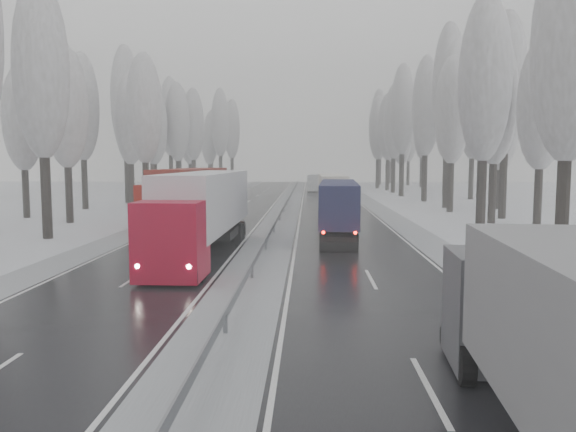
# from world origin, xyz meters

# --- Properties ---
(ground) EXTENTS (260.00, 260.00, 0.00)m
(ground) POSITION_xyz_m (0.00, 0.00, 0.00)
(ground) COLOR white
(ground) RESTS_ON ground
(carriageway_right) EXTENTS (7.50, 200.00, 0.03)m
(carriageway_right) POSITION_xyz_m (5.25, 30.00, 0.01)
(carriageway_right) COLOR black
(carriageway_right) RESTS_ON ground
(carriageway_left) EXTENTS (7.50, 200.00, 0.03)m
(carriageway_left) POSITION_xyz_m (-5.25, 30.00, 0.01)
(carriageway_left) COLOR black
(carriageway_left) RESTS_ON ground
(median_slush) EXTENTS (3.00, 200.00, 0.04)m
(median_slush) POSITION_xyz_m (0.00, 30.00, 0.02)
(median_slush) COLOR #AAADB2
(median_slush) RESTS_ON ground
(shoulder_right) EXTENTS (2.40, 200.00, 0.04)m
(shoulder_right) POSITION_xyz_m (10.20, 30.00, 0.02)
(shoulder_right) COLOR #AAADB2
(shoulder_right) RESTS_ON ground
(shoulder_left) EXTENTS (2.40, 200.00, 0.04)m
(shoulder_left) POSITION_xyz_m (-10.20, 30.00, 0.02)
(shoulder_left) COLOR #AAADB2
(shoulder_left) RESTS_ON ground
(median_guardrail) EXTENTS (0.12, 200.00, 0.76)m
(median_guardrail) POSITION_xyz_m (0.00, 29.99, 0.60)
(median_guardrail) COLOR slate
(median_guardrail) RESTS_ON ground
(tree_16) EXTENTS (3.60, 3.60, 16.53)m
(tree_16) POSITION_xyz_m (15.04, 15.67, 10.67)
(tree_16) COLOR black
(tree_16) RESTS_ON ground
(tree_18) EXTENTS (3.60, 3.60, 16.58)m
(tree_18) POSITION_xyz_m (14.51, 27.03, 10.70)
(tree_18) COLOR black
(tree_18) RESTS_ON ground
(tree_19) EXTENTS (3.60, 3.60, 14.57)m
(tree_19) POSITION_xyz_m (20.02, 31.03, 9.42)
(tree_19) COLOR black
(tree_19) RESTS_ON ground
(tree_20) EXTENTS (3.60, 3.60, 15.71)m
(tree_20) POSITION_xyz_m (17.90, 35.17, 10.14)
(tree_20) COLOR black
(tree_20) RESTS_ON ground
(tree_21) EXTENTS (3.60, 3.60, 18.62)m
(tree_21) POSITION_xyz_m (20.12, 39.17, 12.00)
(tree_21) COLOR black
(tree_21) RESTS_ON ground
(tree_22) EXTENTS (3.60, 3.60, 15.86)m
(tree_22) POSITION_xyz_m (17.02, 45.60, 10.24)
(tree_22) COLOR black
(tree_22) RESTS_ON ground
(tree_23) EXTENTS (3.60, 3.60, 13.55)m
(tree_23) POSITION_xyz_m (23.31, 49.60, 8.77)
(tree_23) COLOR black
(tree_23) RESTS_ON ground
(tree_24) EXTENTS (3.60, 3.60, 20.49)m
(tree_24) POSITION_xyz_m (17.90, 51.02, 13.19)
(tree_24) COLOR black
(tree_24) RESTS_ON ground
(tree_25) EXTENTS (3.60, 3.60, 19.44)m
(tree_25) POSITION_xyz_m (24.81, 55.02, 12.52)
(tree_25) COLOR black
(tree_25) RESTS_ON ground
(tree_26) EXTENTS (3.60, 3.60, 18.78)m
(tree_26) POSITION_xyz_m (17.56, 61.27, 12.10)
(tree_26) COLOR black
(tree_26) RESTS_ON ground
(tree_27) EXTENTS (3.60, 3.60, 17.62)m
(tree_27) POSITION_xyz_m (24.72, 65.27, 11.36)
(tree_27) COLOR black
(tree_27) RESTS_ON ground
(tree_28) EXTENTS (3.60, 3.60, 19.62)m
(tree_28) POSITION_xyz_m (16.34, 71.95, 12.64)
(tree_28) COLOR black
(tree_28) RESTS_ON ground
(tree_29) EXTENTS (3.60, 3.60, 18.11)m
(tree_29) POSITION_xyz_m (23.71, 75.95, 11.67)
(tree_29) COLOR black
(tree_29) RESTS_ON ground
(tree_30) EXTENTS (3.60, 3.60, 17.86)m
(tree_30) POSITION_xyz_m (16.56, 81.70, 11.52)
(tree_30) COLOR black
(tree_30) RESTS_ON ground
(tree_31) EXTENTS (3.60, 3.60, 18.58)m
(tree_31) POSITION_xyz_m (22.48, 85.70, 11.97)
(tree_31) COLOR black
(tree_31) RESTS_ON ground
(tree_32) EXTENTS (3.60, 3.60, 17.33)m
(tree_32) POSITION_xyz_m (16.63, 89.21, 11.18)
(tree_32) COLOR black
(tree_32) RESTS_ON ground
(tree_33) EXTENTS (3.60, 3.60, 14.33)m
(tree_33) POSITION_xyz_m (19.77, 93.21, 9.26)
(tree_33) COLOR black
(tree_33) RESTS_ON ground
(tree_34) EXTENTS (3.60, 3.60, 17.63)m
(tree_34) POSITION_xyz_m (15.73, 96.32, 11.37)
(tree_34) COLOR black
(tree_34) RESTS_ON ground
(tree_35) EXTENTS (3.60, 3.60, 18.25)m
(tree_35) POSITION_xyz_m (24.94, 100.32, 11.77)
(tree_35) COLOR black
(tree_35) RESTS_ON ground
(tree_36) EXTENTS (3.60, 3.60, 20.23)m
(tree_36) POSITION_xyz_m (17.04, 106.16, 13.02)
(tree_36) COLOR black
(tree_36) RESTS_ON ground
(tree_37) EXTENTS (3.60, 3.60, 16.37)m
(tree_37) POSITION_xyz_m (24.02, 110.16, 10.56)
(tree_37) COLOR black
(tree_37) RESTS_ON ground
(tree_38) EXTENTS (3.60, 3.60, 17.97)m
(tree_38) POSITION_xyz_m (18.73, 116.73, 11.59)
(tree_38) COLOR black
(tree_38) RESTS_ON ground
(tree_39) EXTENTS (3.60, 3.60, 16.19)m
(tree_39) POSITION_xyz_m (21.55, 120.73, 10.45)
(tree_39) COLOR black
(tree_39) RESTS_ON ground
(tree_58) EXTENTS (3.60, 3.60, 17.21)m
(tree_58) POSITION_xyz_m (-15.13, 24.57, 11.10)
(tree_58) COLOR black
(tree_58) RESTS_ON ground
(tree_60) EXTENTS (3.60, 3.60, 14.84)m
(tree_60) POSITION_xyz_m (-17.75, 34.20, 9.59)
(tree_60) COLOR black
(tree_60) RESTS_ON ground
(tree_61) EXTENTS (3.60, 3.60, 13.95)m
(tree_61) POSITION_xyz_m (-23.52, 38.20, 9.02)
(tree_61) COLOR black
(tree_61) RESTS_ON ground
(tree_62) EXTENTS (3.60, 3.60, 16.04)m
(tree_62) POSITION_xyz_m (-13.94, 43.73, 10.36)
(tree_62) COLOR black
(tree_62) RESTS_ON ground
(tree_63) EXTENTS (3.60, 3.60, 16.88)m
(tree_63) POSITION_xyz_m (-21.85, 47.73, 10.89)
(tree_63) COLOR black
(tree_63) RESTS_ON ground
(tree_64) EXTENTS (3.60, 3.60, 15.42)m
(tree_64) POSITION_xyz_m (-18.26, 52.71, 9.96)
(tree_64) COLOR black
(tree_64) RESTS_ON ground
(tree_65) EXTENTS (3.60, 3.60, 19.48)m
(tree_65) POSITION_xyz_m (-20.05, 56.71, 12.55)
(tree_65) COLOR black
(tree_65) RESTS_ON ground
(tree_66) EXTENTS (3.60, 3.60, 15.23)m
(tree_66) POSITION_xyz_m (-18.16, 62.35, 9.84)
(tree_66) COLOR black
(tree_66) RESTS_ON ground
(tree_67) EXTENTS (3.60, 3.60, 17.09)m
(tree_67) POSITION_xyz_m (-19.54, 66.35, 11.03)
(tree_67) COLOR black
(tree_67) RESTS_ON ground
(tree_68) EXTENTS (3.60, 3.60, 16.65)m
(tree_68) POSITION_xyz_m (-16.58, 69.11, 10.75)
(tree_68) COLOR black
(tree_68) RESTS_ON ground
(tree_69) EXTENTS (3.60, 3.60, 19.35)m
(tree_69) POSITION_xyz_m (-21.42, 73.11, 12.46)
(tree_69) COLOR black
(tree_69) RESTS_ON ground
(tree_70) EXTENTS (3.60, 3.60, 17.09)m
(tree_70) POSITION_xyz_m (-16.33, 79.19, 11.03)
(tree_70) COLOR black
(tree_70) RESTS_ON ground
(tree_71) EXTENTS (3.60, 3.60, 19.61)m
(tree_71) POSITION_xyz_m (-21.09, 83.19, 12.63)
(tree_71) COLOR black
(tree_71) RESTS_ON ground
(tree_72) EXTENTS (3.60, 3.60, 15.11)m
(tree_72) POSITION_xyz_m (-18.93, 88.54, 9.76)
(tree_72) COLOR black
(tree_72) RESTS_ON ground
(tree_73) EXTENTS (3.60, 3.60, 17.22)m
(tree_73) POSITION_xyz_m (-21.82, 92.54, 11.11)
(tree_73) COLOR black
(tree_73) RESTS_ON ground
(tree_74) EXTENTS (3.60, 3.60, 19.68)m
(tree_74) POSITION_xyz_m (-15.07, 99.33, 12.67)
(tree_74) COLOR black
(tree_74) RESTS_ON ground
(tree_75) EXTENTS (3.60, 3.60, 18.60)m
(tree_75) POSITION_xyz_m (-24.20, 103.33, 11.99)
(tree_75) COLOR black
(tree_75) RESTS_ON ground
(tree_76) EXTENTS (3.60, 3.60, 18.55)m
(tree_76) POSITION_xyz_m (-14.05, 108.72, 11.95)
(tree_76) COLOR black
(tree_76) RESTS_ON ground
(tree_77) EXTENTS (3.60, 3.60, 14.32)m
(tree_77) POSITION_xyz_m (-19.66, 112.72, 9.26)
(tree_77) COLOR black
(tree_77) RESTS_ON ground
(tree_78) EXTENTS (3.60, 3.60, 19.55)m
(tree_78) POSITION_xyz_m (-17.56, 115.31, 12.59)
(tree_78) COLOR black
(tree_78) RESTS_ON ground
(tree_79) EXTENTS (3.60, 3.60, 17.07)m
(tree_79) POSITION_xyz_m (-20.33, 119.31, 11.01)
(tree_79) COLOR black
(tree_79) RESTS_ON ground
(truck_blue_box) EXTENTS (3.01, 14.93, 3.81)m
(truck_blue_box) POSITION_xyz_m (4.56, 26.23, 2.22)
(truck_blue_box) COLOR navy
(truck_blue_box) RESTS_ON ground
(truck_cream_box) EXTENTS (2.48, 15.18, 3.88)m
(truck_cream_box) POSITION_xyz_m (4.78, 43.80, 2.27)
(truck_cream_box) COLOR #9E988C
(truck_cream_box) RESTS_ON ground
(box_truck_distant) EXTENTS (3.04, 8.05, 2.94)m
(box_truck_distant) POSITION_xyz_m (3.76, 84.90, 1.50)
(box_truck_distant) COLOR #B5B7BC
(box_truck_distant) RESTS_ON ground
(truck_red_white) EXTENTS (3.06, 17.88, 4.57)m
(truck_red_white) POSITION_xyz_m (-3.28, 17.95, 2.67)
(truck_red_white) COLOR #A70923
(truck_red_white) RESTS_ON ground
(truck_red_red) EXTENTS (4.42, 17.92, 4.56)m
(truck_red_red) POSITION_xyz_m (-7.78, 34.83, 2.66)
(truck_red_red) COLOR #9F1209
(truck_red_red) RESTS_ON ground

